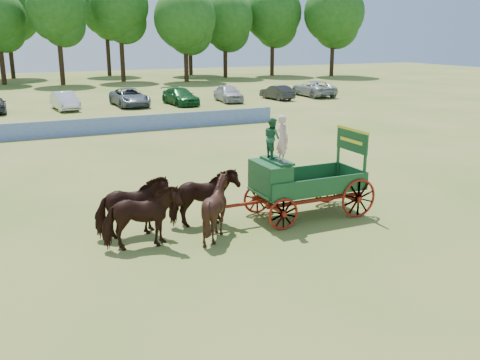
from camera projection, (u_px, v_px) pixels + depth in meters
ground at (209, 217)px, 18.86m from camera, size 160.00×160.00×0.00m
horse_lead_left at (141, 218)px, 15.84m from camera, size 2.36×1.20×1.94m
horse_lead_right at (132, 207)px, 16.80m from camera, size 2.33×1.13×1.94m
horse_wheel_left at (216, 207)px, 16.81m from camera, size 2.00×1.84×1.94m
horse_wheel_right at (204, 198)px, 17.77m from camera, size 2.33×1.12×1.94m
farm_dray at (290, 175)px, 18.35m from camera, size 6.00×2.00×3.71m
sponsor_banner at (90, 127)px, 34.07m from camera, size 26.00×0.08×1.05m
parked_cars at (70, 101)px, 44.89m from camera, size 52.14×7.02×1.63m
treeline at (8, 8)px, 68.14m from camera, size 93.21×24.86×15.47m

